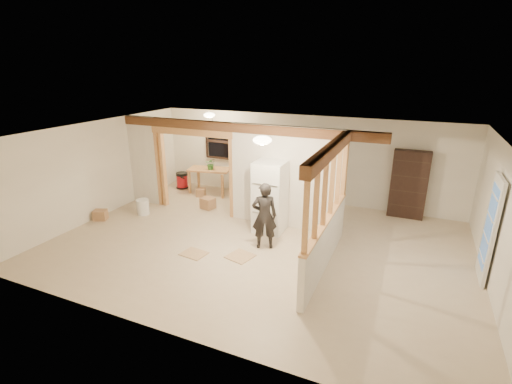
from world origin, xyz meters
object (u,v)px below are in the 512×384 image
at_px(shop_vac, 182,180).
at_px(woman, 264,216).
at_px(work_table, 210,181).
at_px(refrigerator, 270,197).
at_px(bookshelf, 409,185).

bearing_deg(shop_vac, woman, -34.51).
xyz_separation_m(woman, work_table, (-2.94, 2.70, -0.35)).
xyz_separation_m(refrigerator, bookshelf, (2.98, 2.24, 0.03)).
bearing_deg(shop_vac, work_table, -4.26).
height_order(work_table, shop_vac, work_table).
height_order(refrigerator, woman, refrigerator).
xyz_separation_m(refrigerator, work_table, (-2.73, 1.81, -0.46)).
bearing_deg(bookshelf, refrigerator, -143.14).
xyz_separation_m(work_table, bookshelf, (5.71, 0.42, 0.49)).
bearing_deg(refrigerator, shop_vac, 153.65).
relative_size(refrigerator, woman, 1.15).
distance_m(refrigerator, shop_vac, 4.31).
bearing_deg(shop_vac, refrigerator, -26.35).
xyz_separation_m(woman, shop_vac, (-4.04, 2.78, -0.48)).
distance_m(work_table, shop_vac, 1.11).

